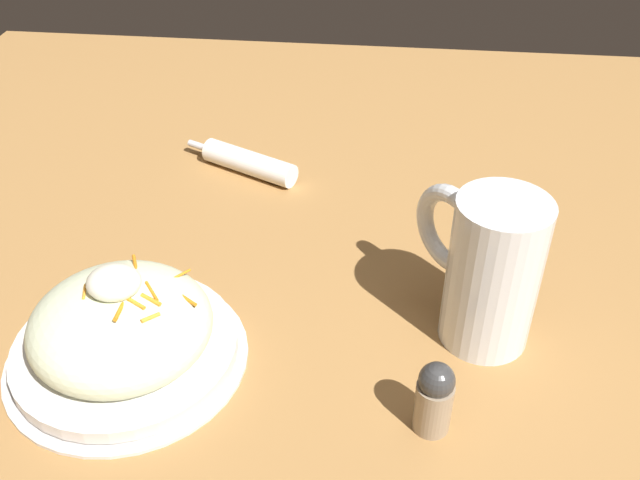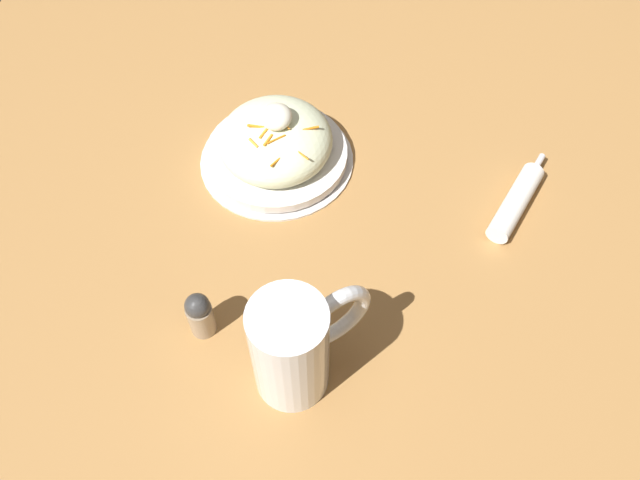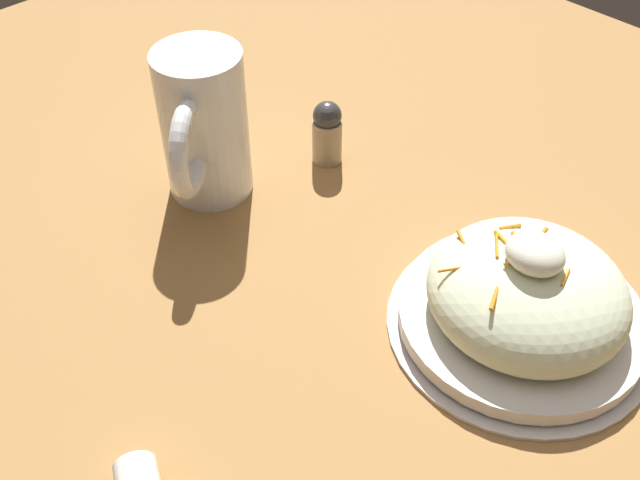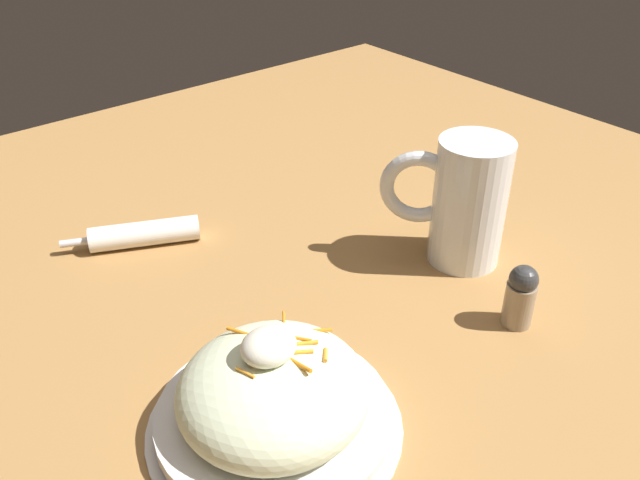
{
  "view_description": "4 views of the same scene",
  "coord_description": "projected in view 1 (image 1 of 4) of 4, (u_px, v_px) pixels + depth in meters",
  "views": [
    {
      "loc": [
        -0.06,
        0.59,
        0.51
      ],
      "look_at": [
        0.0,
        0.02,
        0.08
      ],
      "focal_mm": 39.6,
      "sensor_mm": 36.0,
      "label": 1
    },
    {
      "loc": [
        -0.47,
        -0.02,
        0.75
      ],
      "look_at": [
        -0.02,
        0.04,
        0.08
      ],
      "focal_mm": 35.85,
      "sensor_mm": 36.0,
      "label": 2
    },
    {
      "loc": [
        0.37,
        -0.31,
        0.53
      ],
      "look_at": [
        0.02,
        0.03,
        0.07
      ],
      "focal_mm": 42.25,
      "sensor_mm": 36.0,
      "label": 3
    },
    {
      "loc": [
        0.42,
        0.48,
        0.48
      ],
      "look_at": [
        0.03,
        0.01,
        0.08
      ],
      "focal_mm": 37.47,
      "sensor_mm": 36.0,
      "label": 4
    }
  ],
  "objects": [
    {
      "name": "beer_mug",
      "position": [
        488.0,
        278.0,
        0.69
      ],
      "size": [
        0.12,
        0.14,
        0.16
      ],
      "color": "white",
      "rests_on": "ground_plane"
    },
    {
      "name": "salt_shaker",
      "position": [
        434.0,
        397.0,
        0.61
      ],
      "size": [
        0.03,
        0.03,
        0.08
      ],
      "color": "gray",
      "rests_on": "ground_plane"
    },
    {
      "name": "ground_plane",
      "position": [
        323.0,
        288.0,
        0.78
      ],
      "size": [
        1.43,
        1.43,
        0.0
      ],
      "primitive_type": "plane",
      "color": "#9E703D"
    },
    {
      "name": "salad_plate",
      "position": [
        123.0,
        333.0,
        0.68
      ],
      "size": [
        0.24,
        0.24,
        0.11
      ],
      "color": "silver",
      "rests_on": "ground_plane"
    },
    {
      "name": "napkin_roll",
      "position": [
        248.0,
        162.0,
        0.97
      ],
      "size": [
        0.17,
        0.09,
        0.03
      ],
      "color": "white",
      "rests_on": "ground_plane"
    }
  ]
}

